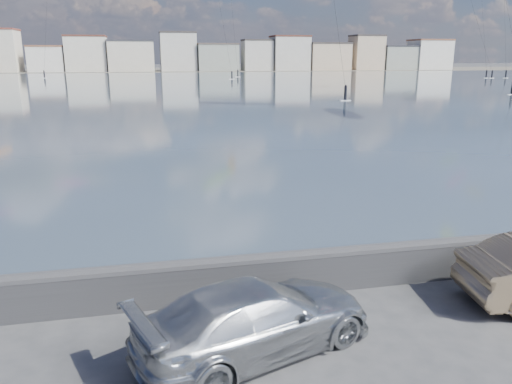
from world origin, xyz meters
The scene contains 6 objects.
ground centered at (0.00, 0.00, 0.00)m, with size 700.00×700.00×0.00m, color #333335.
bay_water centered at (0.00, 91.50, 0.01)m, with size 500.00×177.00×0.00m, color #364951.
far_shore_strip centered at (0.00, 200.00, 0.01)m, with size 500.00×60.00×0.00m, color #4C473D.
seawall centered at (0.00, 2.70, 0.58)m, with size 400.00×0.36×1.08m.
far_buildings centered at (1.31, 186.00, 6.03)m, with size 240.79×13.26×14.60m.
car_silver centered at (0.24, 0.51, 0.70)m, with size 1.95×4.80×1.39m, color #B0B3B7.
Camera 1 is at (-1.56, -7.79, 5.50)m, focal length 35.00 mm.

